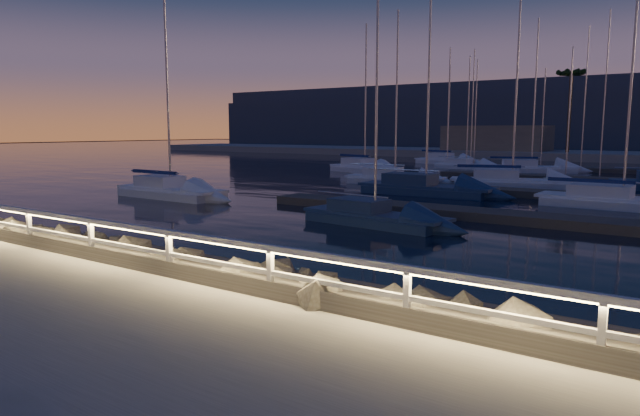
{
  "coord_description": "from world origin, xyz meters",
  "views": [
    {
      "loc": [
        8.11,
        -8.53,
        3.32
      ],
      "look_at": [
        -0.57,
        4.0,
        1.22
      ],
      "focal_mm": 32.0,
      "sensor_mm": 36.0,
      "label": 1
    }
  ],
  "objects_px": {
    "sailboat_n": "(465,165)",
    "guard_rail": "(231,253)",
    "sailboat_b": "(371,215)",
    "sailboat_f": "(422,187)",
    "sailboat_a": "(169,190)",
    "sailboat_i": "(363,167)",
    "sailboat_c": "(618,200)",
    "sailboat_m": "(445,160)",
    "sailboat_e": "(392,178)",
    "sailboat_j": "(509,181)",
    "sailboat_k": "(529,168)"
  },
  "relations": [
    {
      "from": "sailboat_b",
      "to": "sailboat_c",
      "type": "distance_m",
      "value": 13.74
    },
    {
      "from": "sailboat_f",
      "to": "sailboat_k",
      "type": "relative_size",
      "value": 1.01
    },
    {
      "from": "sailboat_c",
      "to": "sailboat_m",
      "type": "height_order",
      "value": "sailboat_c"
    },
    {
      "from": "sailboat_e",
      "to": "sailboat_k",
      "type": "distance_m",
      "value": 18.33
    },
    {
      "from": "sailboat_a",
      "to": "sailboat_k",
      "type": "height_order",
      "value": "sailboat_k"
    },
    {
      "from": "sailboat_i",
      "to": "sailboat_k",
      "type": "height_order",
      "value": "sailboat_k"
    },
    {
      "from": "sailboat_b",
      "to": "sailboat_f",
      "type": "bearing_deg",
      "value": 110.87
    },
    {
      "from": "sailboat_c",
      "to": "sailboat_e",
      "type": "bearing_deg",
      "value": 163.17
    },
    {
      "from": "sailboat_m",
      "to": "sailboat_k",
      "type": "bearing_deg",
      "value": -22.79
    },
    {
      "from": "sailboat_c",
      "to": "sailboat_n",
      "type": "relative_size",
      "value": 1.22
    },
    {
      "from": "sailboat_a",
      "to": "sailboat_i",
      "type": "bearing_deg",
      "value": 92.9
    },
    {
      "from": "sailboat_n",
      "to": "sailboat_e",
      "type": "bearing_deg",
      "value": -79.87
    },
    {
      "from": "sailboat_m",
      "to": "sailboat_e",
      "type": "bearing_deg",
      "value": -64.72
    },
    {
      "from": "guard_rail",
      "to": "sailboat_m",
      "type": "xyz_separation_m",
      "value": [
        -17.41,
        53.84,
        -0.91
      ]
    },
    {
      "from": "sailboat_a",
      "to": "sailboat_n",
      "type": "height_order",
      "value": "sailboat_a"
    },
    {
      "from": "sailboat_k",
      "to": "sailboat_f",
      "type": "bearing_deg",
      "value": -114.33
    },
    {
      "from": "sailboat_f",
      "to": "sailboat_n",
      "type": "bearing_deg",
      "value": 104.81
    },
    {
      "from": "sailboat_a",
      "to": "sailboat_n",
      "type": "bearing_deg",
      "value": 82.3
    },
    {
      "from": "sailboat_e",
      "to": "sailboat_c",
      "type": "bearing_deg",
      "value": -26.79
    },
    {
      "from": "sailboat_a",
      "to": "sailboat_c",
      "type": "distance_m",
      "value": 24.26
    },
    {
      "from": "sailboat_c",
      "to": "sailboat_j",
      "type": "bearing_deg",
      "value": 137.89
    },
    {
      "from": "sailboat_c",
      "to": "sailboat_f",
      "type": "height_order",
      "value": "sailboat_f"
    },
    {
      "from": "sailboat_a",
      "to": "sailboat_j",
      "type": "relative_size",
      "value": 0.92
    },
    {
      "from": "sailboat_e",
      "to": "sailboat_k",
      "type": "relative_size",
      "value": 0.88
    },
    {
      "from": "sailboat_a",
      "to": "sailboat_i",
      "type": "xyz_separation_m",
      "value": [
        -0.74,
        23.64,
        0.02
      ]
    },
    {
      "from": "sailboat_a",
      "to": "sailboat_j",
      "type": "height_order",
      "value": "sailboat_j"
    },
    {
      "from": "sailboat_a",
      "to": "sailboat_f",
      "type": "distance_m",
      "value": 15.17
    },
    {
      "from": "sailboat_b",
      "to": "sailboat_i",
      "type": "bearing_deg",
      "value": 127.61
    },
    {
      "from": "sailboat_i",
      "to": "sailboat_f",
      "type": "bearing_deg",
      "value": -29.98
    },
    {
      "from": "guard_rail",
      "to": "sailboat_f",
      "type": "xyz_separation_m",
      "value": [
        -6.35,
        23.43,
        -0.91
      ]
    },
    {
      "from": "sailboat_n",
      "to": "guard_rail",
      "type": "bearing_deg",
      "value": -69.75
    },
    {
      "from": "sailboat_b",
      "to": "sailboat_e",
      "type": "xyz_separation_m",
      "value": [
        -7.63,
        16.53,
        0.05
      ]
    },
    {
      "from": "sailboat_j",
      "to": "sailboat_k",
      "type": "bearing_deg",
      "value": 83.49
    },
    {
      "from": "sailboat_c",
      "to": "sailboat_j",
      "type": "relative_size",
      "value": 0.99
    },
    {
      "from": "sailboat_j",
      "to": "sailboat_m",
      "type": "height_order",
      "value": "sailboat_j"
    },
    {
      "from": "sailboat_k",
      "to": "guard_rail",
      "type": "bearing_deg",
      "value": -106.09
    },
    {
      "from": "guard_rail",
      "to": "sailboat_a",
      "type": "distance_m",
      "value": 22.48
    },
    {
      "from": "guard_rail",
      "to": "sailboat_i",
      "type": "xyz_separation_m",
      "value": [
        -18.62,
        37.23,
        -0.9
      ]
    },
    {
      "from": "guard_rail",
      "to": "sailboat_f",
      "type": "distance_m",
      "value": 24.29
    },
    {
      "from": "sailboat_a",
      "to": "sailboat_k",
      "type": "xyz_separation_m",
      "value": [
        11.85,
        32.59,
        -0.02
      ]
    },
    {
      "from": "sailboat_e",
      "to": "sailboat_m",
      "type": "distance_m",
      "value": 26.07
    },
    {
      "from": "sailboat_n",
      "to": "sailboat_f",
      "type": "bearing_deg",
      "value": -69.95
    },
    {
      "from": "guard_rail",
      "to": "sailboat_a",
      "type": "height_order",
      "value": "sailboat_a"
    },
    {
      "from": "sailboat_k",
      "to": "sailboat_a",
      "type": "bearing_deg",
      "value": -133.52
    },
    {
      "from": "sailboat_b",
      "to": "sailboat_k",
      "type": "xyz_separation_m",
      "value": [
        -2.6,
        34.15,
        0.04
      ]
    },
    {
      "from": "guard_rail",
      "to": "sailboat_c",
      "type": "distance_m",
      "value": 23.78
    },
    {
      "from": "guard_rail",
      "to": "sailboat_m",
      "type": "bearing_deg",
      "value": 107.92
    },
    {
      "from": "sailboat_f",
      "to": "sailboat_j",
      "type": "relative_size",
      "value": 1.02
    },
    {
      "from": "sailboat_a",
      "to": "sailboat_f",
      "type": "relative_size",
      "value": 0.91
    },
    {
      "from": "sailboat_a",
      "to": "sailboat_j",
      "type": "bearing_deg",
      "value": 50.64
    }
  ]
}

